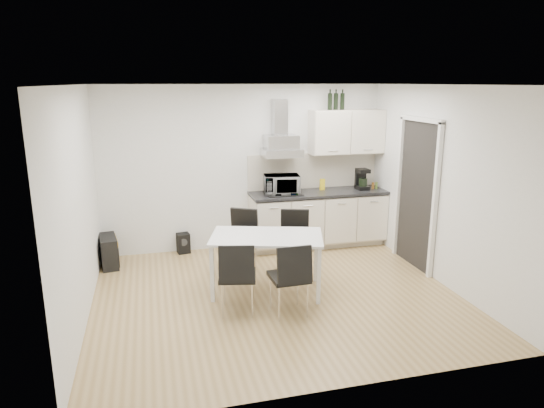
# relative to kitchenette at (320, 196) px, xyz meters

# --- Properties ---
(ground) EXTENTS (4.50, 4.50, 0.00)m
(ground) POSITION_rel_kitchenette_xyz_m (-1.18, -1.73, -0.83)
(ground) COLOR tan
(ground) RESTS_ON ground
(wall_back) EXTENTS (4.50, 0.10, 2.60)m
(wall_back) POSITION_rel_kitchenette_xyz_m (-1.18, 0.27, 0.47)
(wall_back) COLOR white
(wall_back) RESTS_ON ground
(wall_front) EXTENTS (4.50, 0.10, 2.60)m
(wall_front) POSITION_rel_kitchenette_xyz_m (-1.18, -3.73, 0.47)
(wall_front) COLOR white
(wall_front) RESTS_ON ground
(wall_left) EXTENTS (0.10, 4.00, 2.60)m
(wall_left) POSITION_rel_kitchenette_xyz_m (-3.43, -1.73, 0.47)
(wall_left) COLOR white
(wall_left) RESTS_ON ground
(wall_right) EXTENTS (0.10, 4.00, 2.60)m
(wall_right) POSITION_rel_kitchenette_xyz_m (1.07, -1.73, 0.47)
(wall_right) COLOR white
(wall_right) RESTS_ON ground
(ceiling) EXTENTS (4.50, 4.50, 0.00)m
(ceiling) POSITION_rel_kitchenette_xyz_m (-1.18, -1.73, 1.77)
(ceiling) COLOR white
(ceiling) RESTS_ON wall_back
(doorway) EXTENTS (0.08, 1.04, 2.10)m
(doorway) POSITION_rel_kitchenette_xyz_m (1.03, -1.18, 0.22)
(doorway) COLOR white
(doorway) RESTS_ON ground
(kitchenette) EXTENTS (2.22, 0.64, 2.52)m
(kitchenette) POSITION_rel_kitchenette_xyz_m (0.00, 0.00, 0.00)
(kitchenette) COLOR beige
(kitchenette) RESTS_ON ground
(dining_table) EXTENTS (1.56, 1.17, 0.75)m
(dining_table) POSITION_rel_kitchenette_xyz_m (-1.27, -1.56, -0.16)
(dining_table) COLOR white
(dining_table) RESTS_ON ground
(chair_far_left) EXTENTS (0.63, 0.65, 0.88)m
(chair_far_left) POSITION_rel_kitchenette_xyz_m (-1.47, -0.80, -0.39)
(chair_far_left) COLOR black
(chair_far_left) RESTS_ON ground
(chair_far_right) EXTENTS (0.57, 0.61, 0.88)m
(chair_far_right) POSITION_rel_kitchenette_xyz_m (-0.74, -1.04, -0.39)
(chair_far_right) COLOR black
(chair_far_right) RESTS_ON ground
(chair_near_left) EXTENTS (0.54, 0.58, 0.88)m
(chair_near_left) POSITION_rel_kitchenette_xyz_m (-1.73, -2.05, -0.39)
(chair_near_left) COLOR black
(chair_near_left) RESTS_ON ground
(chair_near_right) EXTENTS (0.46, 0.52, 0.88)m
(chair_near_right) POSITION_rel_kitchenette_xyz_m (-1.17, -2.23, -0.39)
(chair_near_right) COLOR black
(chair_near_right) RESTS_ON ground
(guitar_amp) EXTENTS (0.31, 0.57, 0.45)m
(guitar_amp) POSITION_rel_kitchenette_xyz_m (-3.30, -0.14, -0.60)
(guitar_amp) COLOR black
(guitar_amp) RESTS_ON ground
(floor_speaker) EXTENTS (0.22, 0.20, 0.32)m
(floor_speaker) POSITION_rel_kitchenette_xyz_m (-2.20, 0.17, -0.67)
(floor_speaker) COLOR black
(floor_speaker) RESTS_ON ground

